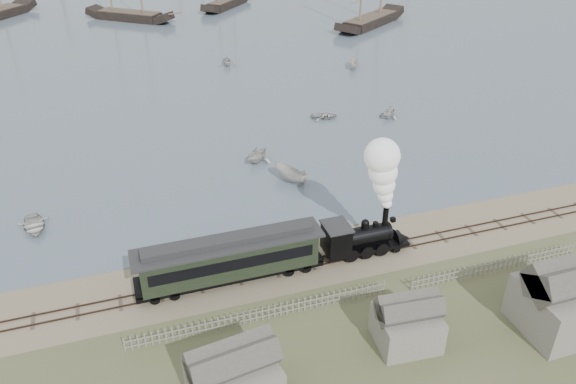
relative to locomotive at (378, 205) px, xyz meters
name	(u,v)px	position (x,y,z in m)	size (l,w,h in m)	color
ground	(314,247)	(-4.53, 2.00, -4.46)	(600.00, 600.00, 0.00)	gray
rail_track	(323,261)	(-4.53, 0.00, -4.42)	(120.00, 1.80, 0.16)	#36271D
picket_fence_west	(263,320)	(-11.03, -5.00, -4.46)	(19.00, 0.10, 1.20)	slate
picket_fence_east	(495,271)	(7.97, -5.50, -4.46)	(15.00, 0.10, 1.20)	slate
shed_mid	(405,342)	(-2.53, -10.00, -4.46)	(4.00, 3.50, 3.60)	slate
shed_right	(559,325)	(8.47, -12.00, -4.46)	(6.00, 5.00, 5.10)	slate
locomotive	(378,205)	(0.00, 0.00, 0.00)	(7.76, 2.90, 9.68)	black
passenger_coach	(230,257)	(-12.19, 0.00, -2.25)	(14.43, 2.78, 3.50)	black
beached_dinghy	(266,249)	(-8.63, 2.49, -4.04)	(4.08, 2.92, 0.85)	beige
rowboat_0	(34,226)	(-27.02, 12.13, -4.00)	(3.84, 2.74, 0.80)	beige
rowboat_1	(258,154)	(-4.85, 18.55, -3.49)	(3.47, 2.99, 1.83)	beige
rowboat_2	(291,175)	(-2.91, 13.18, -3.61)	(4.08, 1.53, 1.57)	beige
rowboat_3	(325,116)	(6.34, 27.28, -4.05)	(3.33, 2.38, 0.69)	beige
rowboat_4	(389,112)	(14.14, 24.93, -3.65)	(2.86, 2.47, 1.51)	beige
rowboat_5	(353,64)	(17.89, 44.45, -3.74)	(3.43, 1.29, 1.33)	beige
rowboat_7	(227,60)	(-0.57, 51.98, -3.58)	(3.12, 2.69, 1.64)	beige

